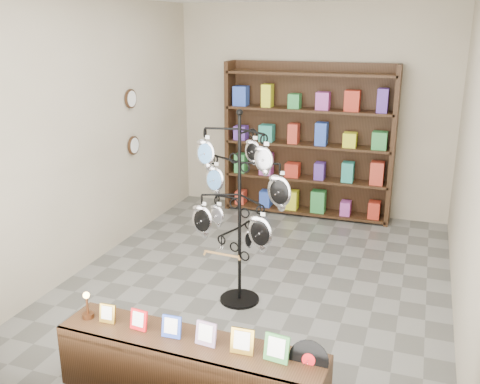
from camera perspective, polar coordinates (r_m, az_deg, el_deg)
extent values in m
plane|color=slate|center=(6.00, 2.10, -9.23)|extent=(5.00, 5.00, 0.00)
plane|color=#BDB298|center=(7.88, 7.70, 8.56)|extent=(4.00, 0.00, 4.00)
plane|color=#BDB298|center=(3.28, -10.76, -4.03)|extent=(4.00, 0.00, 4.00)
plane|color=#BDB298|center=(6.36, -15.32, 6.03)|extent=(0.00, 5.00, 5.00)
plane|color=#BDB298|center=(5.28, 23.51, 2.97)|extent=(0.00, 5.00, 5.00)
cylinder|color=black|center=(5.55, -0.05, -11.34)|extent=(0.46, 0.46, 0.03)
cylinder|color=black|center=(5.17, -0.05, -2.19)|extent=(0.04, 0.04, 1.90)
sphere|color=black|center=(4.93, -0.05, 8.49)|extent=(0.06, 0.06, 0.06)
ellipsoid|color=silver|center=(5.46, 0.96, -5.07)|extent=(0.10, 0.05, 0.20)
cube|color=#A47D44|center=(5.10, -1.97, -6.63)|extent=(0.36, 0.04, 0.04)
cube|color=black|center=(4.17, -5.37, -18.37)|extent=(2.04, 0.49, 0.50)
cube|color=gold|center=(4.31, -13.95, -12.47)|extent=(0.13, 0.05, 0.15)
cube|color=red|center=(4.17, -10.75, -13.26)|extent=(0.14, 0.06, 0.16)
cube|color=#263FA5|center=(4.04, -7.31, -14.06)|extent=(0.15, 0.06, 0.17)
cube|color=#E54C33|center=(3.93, -3.64, -14.85)|extent=(0.16, 0.06, 0.18)
cube|color=gold|center=(3.84, 0.25, -15.63)|extent=(0.17, 0.06, 0.18)
cube|color=#337233|center=(3.77, 3.93, -16.28)|extent=(0.18, 0.06, 0.19)
cylinder|color=black|center=(3.80, 7.33, -17.32)|extent=(0.28, 0.07, 0.27)
cylinder|color=red|center=(3.79, 7.32, -17.35)|extent=(0.09, 0.03, 0.09)
cylinder|color=#4F2B16|center=(4.44, -15.89, -12.54)|extent=(0.09, 0.09, 0.04)
cylinder|color=#4F2B16|center=(4.40, -15.98, -11.60)|extent=(0.02, 0.02, 0.13)
sphere|color=#FFBF59|center=(4.36, -16.08, -10.53)|extent=(0.05, 0.05, 0.05)
cube|color=black|center=(7.89, 7.50, 5.63)|extent=(2.40, 0.04, 2.20)
cube|color=black|center=(8.06, -1.01, 6.02)|extent=(0.06, 0.36, 2.20)
cube|color=black|center=(7.59, 16.01, 4.63)|extent=(0.06, 0.36, 2.20)
cube|color=black|center=(8.02, 6.97, -1.96)|extent=(2.36, 0.36, 0.04)
cube|color=black|center=(7.87, 7.10, 1.48)|extent=(2.36, 0.36, 0.03)
cube|color=black|center=(7.75, 7.23, 5.04)|extent=(2.36, 0.36, 0.04)
cube|color=black|center=(7.66, 7.37, 8.70)|extent=(2.36, 0.36, 0.04)
cube|color=black|center=(7.60, 7.52, 12.43)|extent=(2.36, 0.36, 0.04)
cylinder|color=black|center=(6.96, -11.58, 9.72)|extent=(0.03, 0.24, 0.24)
cylinder|color=black|center=(7.06, -11.29, 4.90)|extent=(0.03, 0.24, 0.24)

